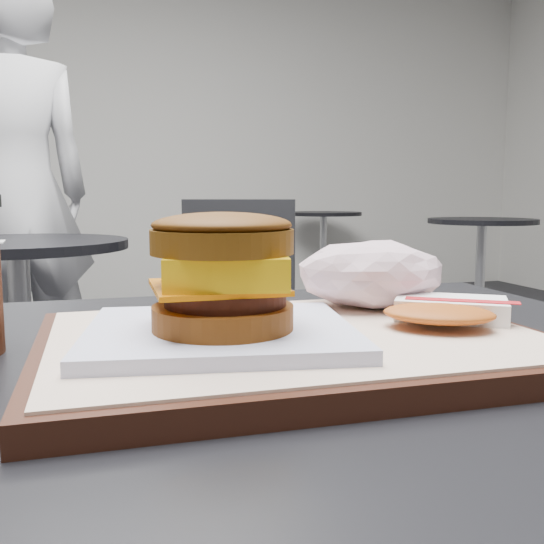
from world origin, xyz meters
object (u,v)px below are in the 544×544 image
at_px(serving_tray, 294,344).
at_px(patron, 15,192).
at_px(crumpled_wrapper, 371,273).
at_px(neighbor_table, 20,301).
at_px(breakfast_sandwich, 222,287).
at_px(hash_brown, 446,311).
at_px(neighbor_chair, 205,305).

relative_size(serving_tray, patron, 0.21).
xyz_separation_m(crumpled_wrapper, neighbor_table, (-0.50, 1.59, -0.27)).
bearing_deg(breakfast_sandwich, crumpled_wrapper, 31.25).
height_order(serving_tray, patron, patron).
bearing_deg(neighbor_table, hash_brown, -72.74).
xyz_separation_m(crumpled_wrapper, patron, (-0.57, 2.24, 0.09)).
height_order(serving_tray, neighbor_table, serving_tray).
xyz_separation_m(crumpled_wrapper, neighbor_chair, (0.11, 1.57, -0.31)).
bearing_deg(neighbor_chair, hash_brown, -93.02).
bearing_deg(neighbor_chair, serving_tray, -97.44).
relative_size(breakfast_sandwich, patron, 0.12).
xyz_separation_m(breakfast_sandwich, crumpled_wrapper, (0.16, 0.10, -0.01)).
relative_size(serving_tray, neighbor_chair, 0.43).
relative_size(neighbor_table, patron, 0.41).
bearing_deg(hash_brown, crumpled_wrapper, 105.88).
bearing_deg(patron, crumpled_wrapper, 84.09).
bearing_deg(serving_tray, neighbor_chair, 82.56).
xyz_separation_m(neighbor_table, neighbor_chair, (0.61, -0.01, -0.04)).
height_order(serving_tray, neighbor_chair, neighbor_chair).
bearing_deg(crumpled_wrapper, hash_brown, -74.12).
bearing_deg(patron, neighbor_chair, 115.41).
distance_m(serving_tray, breakfast_sandwich, 0.08).
relative_size(neighbor_chair, patron, 0.49).
xyz_separation_m(breakfast_sandwich, neighbor_chair, (0.27, 1.67, -0.32)).
relative_size(serving_tray, neighbor_table, 0.51).
xyz_separation_m(neighbor_table, patron, (-0.08, 0.66, 0.36)).
height_order(neighbor_chair, patron, patron).
bearing_deg(patron, serving_tray, 81.17).
bearing_deg(hash_brown, patron, 104.36).
xyz_separation_m(serving_tray, neighbor_chair, (0.22, 1.65, -0.27)).
xyz_separation_m(breakfast_sandwich, hash_brown, (0.19, 0.01, -0.03)).
distance_m(hash_brown, crumpled_wrapper, 0.09).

